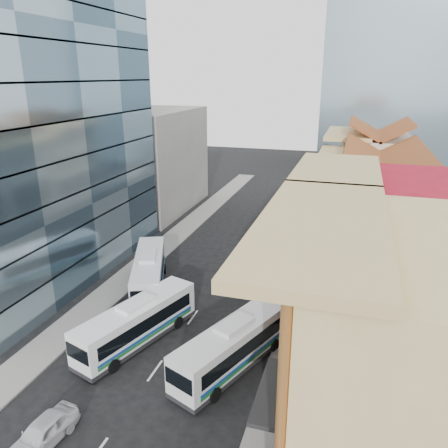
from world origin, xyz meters
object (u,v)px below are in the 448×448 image
(bus_right, at_px, (234,344))
(sedan_left, at_px, (42,433))
(bus_left_far, at_px, (149,272))
(office_tower, at_px, (25,117))
(bus_left_near, at_px, (137,322))
(shophouse_tan, at_px, (395,358))

(bus_right, bearing_deg, sedan_left, -107.99)
(bus_left_far, bearing_deg, office_tower, 155.33)
(bus_left_near, xyz_separation_m, bus_right, (7.46, -0.65, 0.02))
(shophouse_tan, bearing_deg, bus_right, 151.14)
(shophouse_tan, relative_size, sedan_left, 3.26)
(office_tower, relative_size, bus_left_far, 2.81)
(sedan_left, bearing_deg, bus_left_far, 104.95)
(shophouse_tan, bearing_deg, sedan_left, -166.00)
(shophouse_tan, height_order, bus_left_far, shophouse_tan)
(shophouse_tan, xyz_separation_m, bus_right, (-9.13, 5.03, -4.33))
(shophouse_tan, xyz_separation_m, office_tower, (-31.00, 14.00, 9.00))
(bus_left_near, bearing_deg, bus_left_far, 128.40)
(shophouse_tan, distance_m, bus_left_far, 24.12)
(shophouse_tan, relative_size, bus_right, 1.34)
(office_tower, relative_size, sedan_left, 6.99)
(shophouse_tan, relative_size, bus_left_near, 1.35)
(sedan_left, bearing_deg, bus_left_near, 94.58)
(bus_left_near, distance_m, bus_right, 7.49)
(shophouse_tan, relative_size, office_tower, 0.47)
(bus_right, height_order, sedan_left, bus_right)
(office_tower, height_order, sedan_left, office_tower)
(sedan_left, bearing_deg, shophouse_tan, 20.93)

